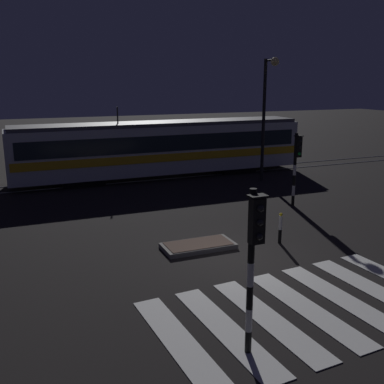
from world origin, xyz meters
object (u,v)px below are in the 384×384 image
at_px(traffic_light_corner_far_right, 296,159).
at_px(bollard_island_edge, 280,228).
at_px(street_lamp_trackside_right, 267,104).
at_px(traffic_light_kerb_mid_left, 254,249).
at_px(tram, 162,147).

height_order(traffic_light_corner_far_right, bollard_island_edge, traffic_light_corner_far_right).
bearing_deg(street_lamp_trackside_right, traffic_light_corner_far_right, -105.89).
relative_size(traffic_light_kerb_mid_left, tram, 0.21).
height_order(traffic_light_corner_far_right, street_lamp_trackside_right, street_lamp_trackside_right).
distance_m(traffic_light_corner_far_right, bollard_island_edge, 5.30).
distance_m(tram, bollard_island_edge, 12.26).
distance_m(traffic_light_kerb_mid_left, bollard_island_edge, 7.12).
distance_m(traffic_light_kerb_mid_left, tram, 18.08).
xyz_separation_m(traffic_light_corner_far_right, street_lamp_trackside_right, (1.40, 4.92, 2.12)).
relative_size(traffic_light_corner_far_right, street_lamp_trackside_right, 0.49).
distance_m(street_lamp_trackside_right, bollard_island_edge, 10.60).
relative_size(street_lamp_trackside_right, tram, 0.39).
bearing_deg(traffic_light_corner_far_right, street_lamp_trackside_right, 74.11).
relative_size(traffic_light_kerb_mid_left, bollard_island_edge, 3.20).
bearing_deg(traffic_light_corner_far_right, traffic_light_kerb_mid_left, -129.21).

